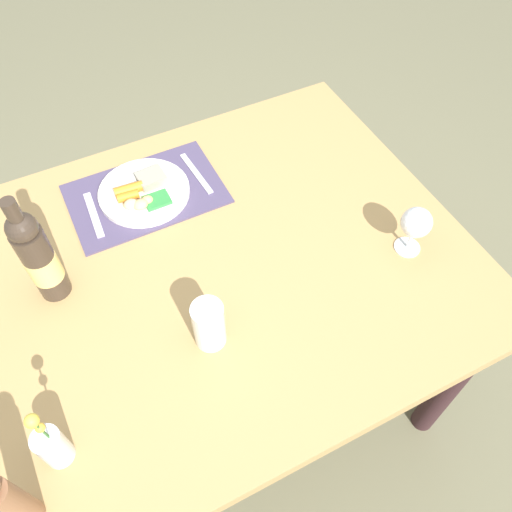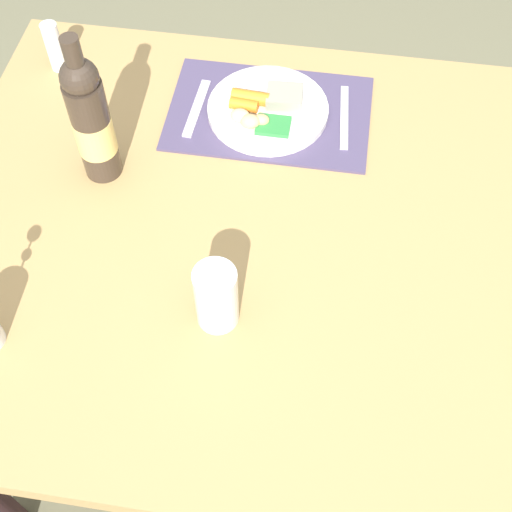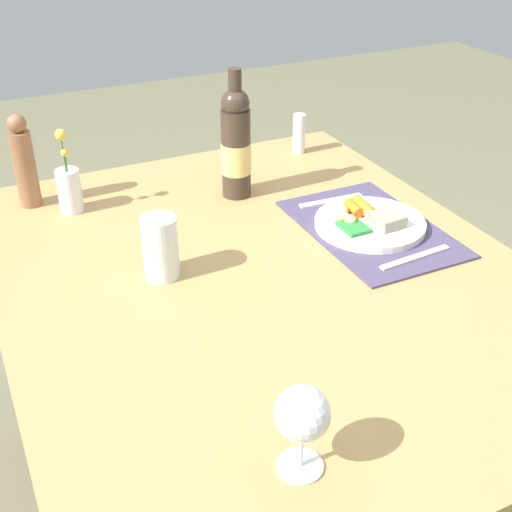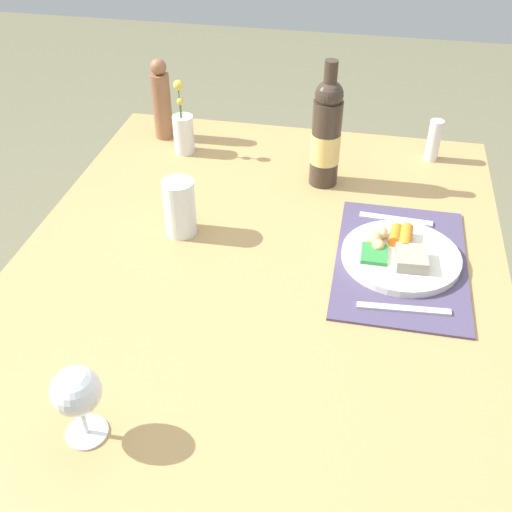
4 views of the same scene
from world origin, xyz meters
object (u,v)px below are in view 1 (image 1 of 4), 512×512
object	(u,v)px
fork	(196,173)
knife	(94,215)
flower_vase	(52,446)
water_tumbler	(209,326)
dinner_plate	(144,192)
pepper_mill	(10,502)
wine_glass	(416,224)
dining_table	(211,287)
wine_bottle	(38,257)

from	to	relation	value
fork	knife	bearing A→B (deg)	-0.37
flower_vase	water_tumbler	size ratio (longest dim) A/B	1.58
dinner_plate	fork	world-z (taller)	dinner_plate
knife	pepper_mill	xyz separation A→B (m)	(0.32, 0.68, 0.10)
fork	wine_glass	xyz separation A→B (m)	(-0.39, 0.50, 0.09)
dining_table	pepper_mill	bearing A→B (deg)	35.73
knife	flower_vase	xyz separation A→B (m)	(0.24, 0.59, 0.05)
wine_glass	flower_vase	xyz separation A→B (m)	(0.95, 0.12, -0.04)
dinner_plate	wine_glass	world-z (taller)	wine_glass
fork	wine_bottle	distance (m)	0.53
dining_table	pepper_mill	xyz separation A→B (m)	(0.53, 0.38, 0.22)
fork	pepper_mill	size ratio (longest dim) A/B	0.79
flower_vase	pepper_mill	world-z (taller)	pepper_mill
dinner_plate	knife	distance (m)	0.15
dining_table	pepper_mill	distance (m)	0.69
fork	flower_vase	world-z (taller)	flower_vase
dinner_plate	wine_glass	size ratio (longest dim) A/B	1.80
wine_bottle	flower_vase	size ratio (longest dim) A/B	1.52
dinner_plate	flower_vase	xyz separation A→B (m)	(0.39, 0.60, 0.04)
wine_glass	wine_bottle	xyz separation A→B (m)	(0.86, -0.28, 0.04)
knife	water_tumbler	world-z (taller)	water_tumbler
flower_vase	dinner_plate	bearing A→B (deg)	-123.02
wine_glass	water_tumbler	xyz separation A→B (m)	(0.57, 0.01, -0.04)
dining_table	flower_vase	world-z (taller)	flower_vase
fork	pepper_mill	bearing A→B (deg)	43.53
flower_vase	knife	bearing A→B (deg)	-112.15
pepper_mill	water_tumbler	size ratio (longest dim) A/B	1.73
wine_bottle	wine_glass	bearing A→B (deg)	161.60
wine_bottle	water_tumbler	size ratio (longest dim) A/B	2.41
wine_glass	flower_vase	distance (m)	0.95
fork	wine_glass	distance (m)	0.64
fork	wine_glass	size ratio (longest dim) A/B	1.29
dining_table	wine_bottle	size ratio (longest dim) A/B	4.13
dining_table	fork	distance (m)	0.35
wine_glass	pepper_mill	size ratio (longest dim) A/B	0.61
wine_bottle	water_tumbler	bearing A→B (deg)	134.10
fork	water_tumbler	distance (m)	0.54
fork	water_tumbler	bearing A→B (deg)	66.55
dining_table	wine_glass	world-z (taller)	wine_glass
knife	wine_glass	world-z (taller)	wine_glass
fork	water_tumbler	size ratio (longest dim) A/B	1.37
dining_table	dinner_plate	size ratio (longest dim) A/B	5.22
dining_table	pepper_mill	size ratio (longest dim) A/B	5.75
dining_table	wine_bottle	world-z (taller)	wine_bottle
wine_bottle	pepper_mill	bearing A→B (deg)	70.88
dinner_plate	water_tumbler	bearing A→B (deg)	88.44
dining_table	fork	bearing A→B (deg)	-107.48
dinner_plate	water_tumbler	xyz separation A→B (m)	(0.01, 0.50, 0.04)
wine_bottle	pepper_mill	distance (m)	0.51
wine_bottle	dining_table	bearing A→B (deg)	164.71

